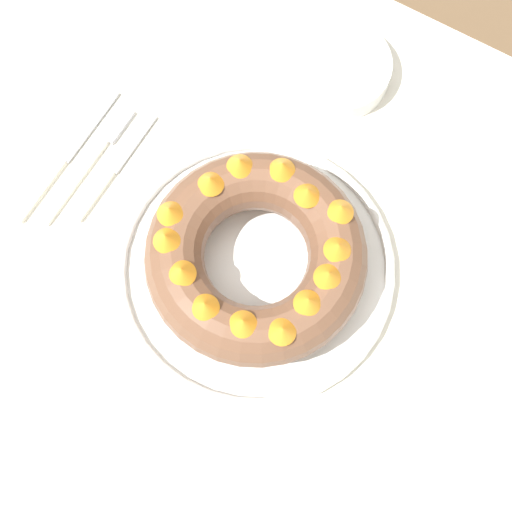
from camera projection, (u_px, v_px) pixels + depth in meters
name	position (u px, v px, depth m)	size (l,w,h in m)	color
ground_plane	(255.00, 382.00, 1.58)	(8.00, 8.00, 0.00)	brown
dining_table	(255.00, 316.00, 0.97)	(1.46, 0.97, 0.73)	silver
serving_dish	(256.00, 267.00, 0.89)	(0.35, 0.35, 0.02)	white
bundt_cake	(256.00, 255.00, 0.84)	(0.27, 0.27, 0.09)	brown
fork	(94.00, 156.00, 0.94)	(0.02, 0.19, 0.01)	white
serving_knife	(60.00, 162.00, 0.94)	(0.02, 0.22, 0.01)	white
cake_knife	(109.00, 173.00, 0.94)	(0.02, 0.18, 0.01)	white
side_bowl	(337.00, 69.00, 0.97)	(0.15, 0.15, 0.03)	white
napkin	(450.00, 408.00, 0.84)	(0.16, 0.11, 0.00)	white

